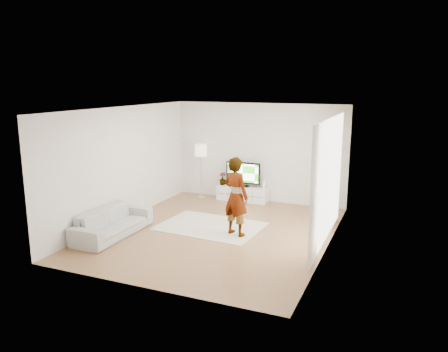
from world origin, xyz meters
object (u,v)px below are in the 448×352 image
at_px(media_console, 243,194).
at_px(television, 243,173).
at_px(player, 236,196).
at_px(rug, 210,226).
at_px(sofa, 113,222).
at_px(floor_lamp, 201,153).

height_order(media_console, television, television).
relative_size(television, player, 0.58).
bearing_deg(media_console, rug, -87.74).
xyz_separation_m(television, sofa, (-1.65, -3.89, -0.50)).
bearing_deg(player, rug, -2.47).
xyz_separation_m(media_console, floor_lamp, (-1.27, -0.11, 1.14)).
bearing_deg(rug, sofa, -141.13).
bearing_deg(rug, floor_lamp, 120.37).
height_order(rug, player, player).
xyz_separation_m(television, player, (0.87, -2.80, 0.09)).
bearing_deg(media_console, player, -72.49).
relative_size(media_console, sofa, 0.72).
xyz_separation_m(player, sofa, (-2.53, -1.09, -0.59)).
distance_m(television, sofa, 4.25).
distance_m(media_console, player, 2.99).
height_order(player, floor_lamp, player).
bearing_deg(player, floor_lamp, -31.19).
distance_m(sofa, floor_lamp, 3.91).
bearing_deg(media_console, floor_lamp, -175.02).
relative_size(rug, floor_lamp, 1.49).
relative_size(television, rug, 0.43).
xyz_separation_m(rug, sofa, (-1.75, -1.41, 0.30)).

